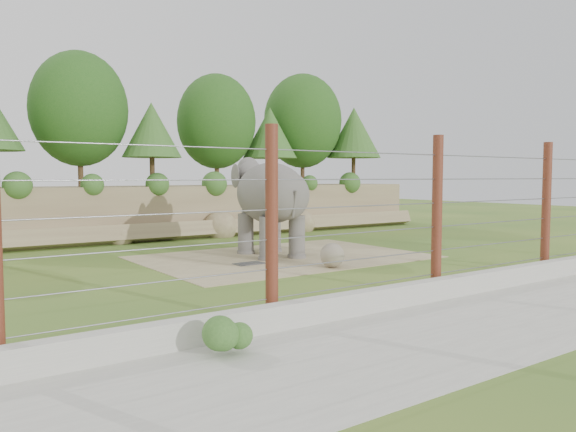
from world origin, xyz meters
TOP-DOWN VIEW (x-y plane):
  - ground at (0.00, 0.00)m, footprint 90.00×90.00m
  - back_embankment at (0.59, 12.68)m, footprint 30.00×5.52m
  - dirt_patch at (0.50, 3.00)m, footprint 10.00×7.00m
  - drain_grate at (-1.44, 2.25)m, footprint 1.00×0.60m
  - elephant at (0.30, 3.55)m, footprint 2.49×4.71m
  - stone_ball at (0.38, 0.06)m, footprint 0.80×0.80m
  - retaining_wall at (0.00, -5.00)m, footprint 26.00×0.35m
  - walkway at (0.00, -7.00)m, footprint 26.00×4.00m
  - barrier_fence at (0.00, -4.50)m, footprint 20.26×0.26m
  - walkway_shrub at (-6.74, -5.80)m, footprint 0.62×0.62m

SIDE VIEW (x-z plane):
  - ground at x=0.00m, z-range 0.00..0.00m
  - walkway at x=0.00m, z-range 0.00..0.01m
  - dirt_patch at x=0.50m, z-range 0.00..0.02m
  - drain_grate at x=-1.44m, z-range 0.02..0.05m
  - retaining_wall at x=0.00m, z-range 0.00..0.50m
  - walkway_shrub at x=-6.74m, z-range 0.01..0.63m
  - stone_ball at x=0.38m, z-range 0.02..0.82m
  - elephant at x=0.30m, z-range 0.00..3.64m
  - barrier_fence at x=0.00m, z-range 0.00..4.00m
  - back_embankment at x=0.59m, z-range -0.42..8.35m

